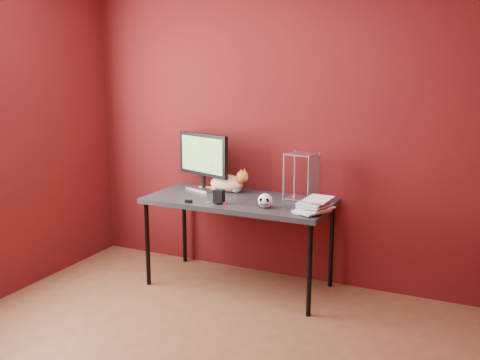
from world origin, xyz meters
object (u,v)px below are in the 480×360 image
at_px(monitor, 203,159).
at_px(speaker, 219,197).
at_px(book_stack, 307,128).
at_px(skull_mug, 265,201).
at_px(cat, 228,183).
at_px(desk, 239,205).

relative_size(monitor, speaker, 4.99).
xyz_separation_m(speaker, book_stack, (0.67, 0.09, 0.56)).
relative_size(monitor, book_stack, 0.45).
relative_size(monitor, skull_mug, 4.68).
height_order(cat, skull_mug, cat).
relative_size(cat, skull_mug, 4.00).
bearing_deg(cat, book_stack, -10.28).
relative_size(desk, cat, 3.21).
xyz_separation_m(monitor, book_stack, (1.01, -0.29, 0.34)).
height_order(desk, cat, cat).
distance_m(cat, speaker, 0.42).
distance_m(cat, skull_mug, 0.62).
bearing_deg(monitor, book_stack, 2.92).
distance_m(monitor, cat, 0.30).
bearing_deg(desk, monitor, 157.83).
height_order(monitor, skull_mug, monitor).
distance_m(skull_mug, speaker, 0.38).
height_order(monitor, speaker, monitor).
xyz_separation_m(desk, speaker, (-0.08, -0.21, 0.10)).
xyz_separation_m(skull_mug, book_stack, (0.29, 0.06, 0.56)).
height_order(desk, monitor, monitor).
bearing_deg(speaker, desk, 64.97).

